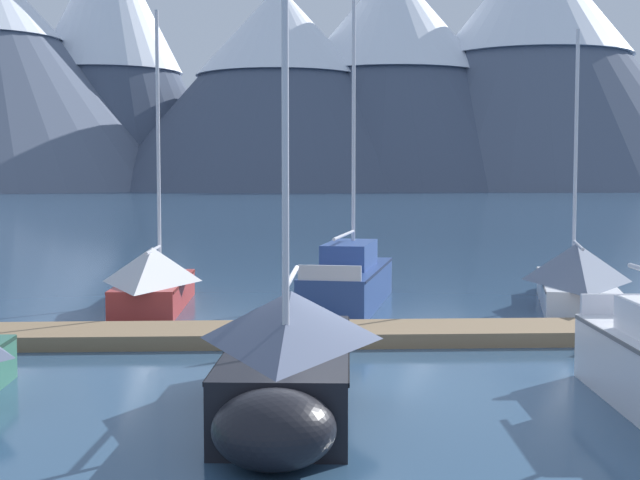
# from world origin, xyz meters

# --- Properties ---
(ground_plane) EXTENTS (700.00, 700.00, 0.00)m
(ground_plane) POSITION_xyz_m (0.00, 0.00, 0.00)
(ground_plane) COLOR #2D4C6B
(mountain_central_massif) EXTENTS (59.95, 59.95, 62.85)m
(mountain_central_massif) POSITION_xyz_m (-37.33, 209.95, 33.62)
(mountain_central_massif) COLOR #424C60
(mountain_central_massif) RESTS_ON ground
(mountain_shoulder_ridge) EXTENTS (81.90, 81.90, 46.68)m
(mountain_shoulder_ridge) POSITION_xyz_m (3.24, 196.31, 24.46)
(mountain_shoulder_ridge) COLOR #424C60
(mountain_shoulder_ridge) RESTS_ON ground
(mountain_east_summit) EXTENTS (88.44, 88.44, 53.96)m
(mountain_east_summit) POSITION_xyz_m (30.58, 204.77, 28.56)
(mountain_east_summit) COLOR #424C60
(mountain_east_summit) RESTS_ON ground
(mountain_rear_spur) EXTENTS (92.48, 92.48, 61.12)m
(mountain_rear_spur) POSITION_xyz_m (65.22, 203.73, 32.28)
(mountain_rear_spur) COLOR #4C566B
(mountain_rear_spur) RESTS_ON ground
(dock) EXTENTS (22.53, 2.44, 0.30)m
(dock) POSITION_xyz_m (0.00, 4.00, 0.15)
(dock) COLOR #846B4C
(dock) RESTS_ON ground
(sailboat_mid_dock_port) EXTENTS (1.95, 6.64, 7.96)m
(sailboat_mid_dock_port) POSITION_xyz_m (-4.18, 9.42, 0.76)
(sailboat_mid_dock_port) COLOR #B2332D
(sailboat_mid_dock_port) RESTS_ON ground
(sailboat_mid_dock_starboard) EXTENTS (2.41, 6.37, 8.55)m
(sailboat_mid_dock_starboard) POSITION_xyz_m (-0.98, -1.72, 0.83)
(sailboat_mid_dock_starboard) COLOR black
(sailboat_mid_dock_starboard) RESTS_ON ground
(sailboat_far_berth) EXTENTS (3.29, 7.48, 9.25)m
(sailboat_far_berth) POSITION_xyz_m (1.09, 9.49, 0.68)
(sailboat_far_berth) COLOR navy
(sailboat_far_berth) RESTS_ON ground
(sailboat_end_of_dock) EXTENTS (3.60, 7.67, 7.41)m
(sailboat_end_of_dock) POSITION_xyz_m (7.05, 8.79, 0.80)
(sailboat_end_of_dock) COLOR white
(sailboat_end_of_dock) RESTS_ON ground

